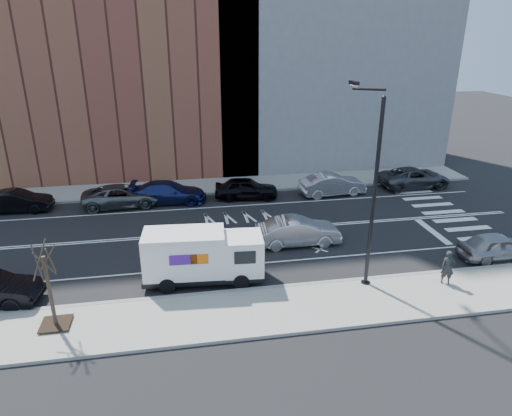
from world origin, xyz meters
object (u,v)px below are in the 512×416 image
object	(u,v)px
far_parked_b	(17,201)
near_parked_front	(497,246)
driving_sedan	(298,231)
pedestrian	(448,268)
fedex_van	(202,256)

from	to	relation	value
far_parked_b	near_parked_front	xyz separation A→B (m)	(27.58, -11.81, -0.02)
driving_sedan	far_parked_b	bearing A→B (deg)	64.46
driving_sedan	pedestrian	distance (m)	8.20
far_parked_b	near_parked_front	bearing A→B (deg)	-110.93
fedex_van	far_parked_b	size ratio (longest dim) A/B	1.33
far_parked_b	driving_sedan	size ratio (longest dim) A/B	0.93
near_parked_front	far_parked_b	bearing A→B (deg)	64.84
fedex_van	pedestrian	distance (m)	11.79
driving_sedan	near_parked_front	distance (m)	10.72
fedex_van	driving_sedan	world-z (taller)	fedex_van
fedex_van	driving_sedan	distance (m)	6.55
driving_sedan	near_parked_front	xyz separation A→B (m)	(10.11, -3.57, -0.08)
pedestrian	far_parked_b	bearing A→B (deg)	168.75
far_parked_b	fedex_van	bearing A→B (deg)	-131.92
fedex_van	driving_sedan	size ratio (longest dim) A/B	1.23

